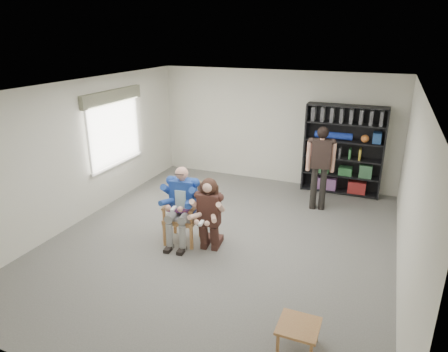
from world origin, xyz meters
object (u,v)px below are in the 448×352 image
at_px(kneeling_woman, 209,216).
at_px(side_table, 298,336).
at_px(seated_man, 182,205).
at_px(standing_man, 320,169).
at_px(bookshelf, 343,150).
at_px(armchair, 182,214).

bearing_deg(kneeling_woman, side_table, -48.08).
bearing_deg(side_table, kneeling_woman, 138.81).
bearing_deg(seated_man, standing_man, 42.56).
relative_size(bookshelf, standing_man, 1.15).
xyz_separation_m(bookshelf, side_table, (0.17, -5.38, -0.88)).
xyz_separation_m(armchair, side_table, (2.54, -1.83, -0.38)).
height_order(kneeling_woman, standing_man, standing_man).
height_order(kneeling_woman, side_table, kneeling_woman).
xyz_separation_m(kneeling_woman, side_table, (1.96, -1.71, -0.49)).
bearing_deg(standing_man, side_table, -93.18).
bearing_deg(seated_man, bookshelf, 49.40).
height_order(armchair, seated_man, seated_man).
bearing_deg(standing_man, armchair, -140.53).
height_order(bookshelf, side_table, bookshelf).
bearing_deg(bookshelf, kneeling_woman, -115.97).
distance_m(standing_man, side_table, 4.30).
xyz_separation_m(seated_man, side_table, (2.54, -1.83, -0.55)).
distance_m(bookshelf, standing_man, 1.22).
xyz_separation_m(standing_man, side_table, (0.50, -4.21, -0.74)).
bearing_deg(side_table, seated_man, 144.15).
distance_m(seated_man, side_table, 3.18).
distance_m(bookshelf, side_table, 5.45).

